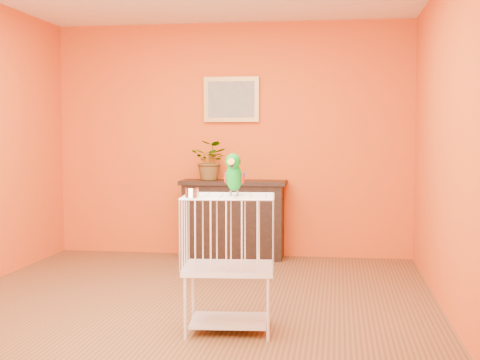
# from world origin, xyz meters

# --- Properties ---
(ground) EXTENTS (4.50, 4.50, 0.00)m
(ground) POSITION_xyz_m (0.00, 0.00, 0.00)
(ground) COLOR brown
(ground) RESTS_ON ground
(room_shell) EXTENTS (4.50, 4.50, 4.50)m
(room_shell) POSITION_xyz_m (0.00, 0.00, 1.58)
(room_shell) COLOR #E54815
(room_shell) RESTS_ON ground
(console_cabinet) EXTENTS (1.16, 0.42, 0.86)m
(console_cabinet) POSITION_xyz_m (0.05, 2.05, 0.43)
(console_cabinet) COLOR black
(console_cabinet) RESTS_ON ground
(potted_plant) EXTENTS (0.49, 0.52, 0.34)m
(potted_plant) POSITION_xyz_m (-0.20, 2.00, 1.03)
(potted_plant) COLOR #26722D
(potted_plant) RESTS_ON console_cabinet
(framed_picture) EXTENTS (0.62, 0.04, 0.50)m
(framed_picture) POSITION_xyz_m (0.00, 2.22, 1.75)
(framed_picture) COLOR #B58640
(framed_picture) RESTS_ON room_shell
(birdcage) EXTENTS (0.65, 0.52, 0.94)m
(birdcage) POSITION_xyz_m (0.45, -0.68, 0.49)
(birdcage) COLOR silver
(birdcage) RESTS_ON ground
(feed_cup) EXTENTS (0.09, 0.09, 0.06)m
(feed_cup) POSITION_xyz_m (0.24, -0.89, 0.98)
(feed_cup) COLOR silver
(feed_cup) RESTS_ON birdcage
(parrot) EXTENTS (0.14, 0.26, 0.29)m
(parrot) POSITION_xyz_m (0.49, -0.70, 1.09)
(parrot) COLOR #59544C
(parrot) RESTS_ON birdcage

